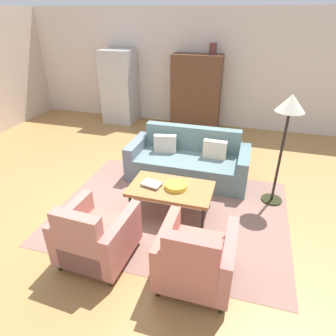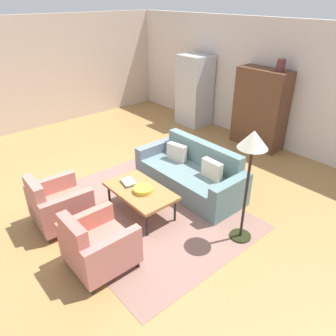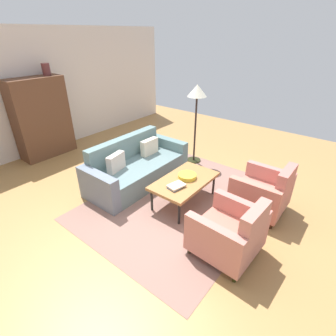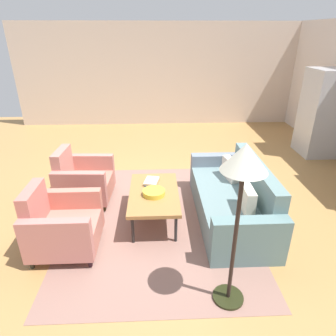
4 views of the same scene
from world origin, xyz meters
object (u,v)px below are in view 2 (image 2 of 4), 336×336
Objects in this scene: fruit_bowl at (143,190)px; cabinet at (260,109)px; armchair_right at (96,247)px; coffee_table at (140,191)px; book_stack at (128,182)px; floor_lamp at (252,150)px; vase_tall at (281,65)px; couch at (192,175)px; refrigerator at (195,91)px; armchair_left at (57,206)px.

cabinet reaches higher than fruit_bowl.
fruit_bowl is (-0.52, 1.17, 0.14)m from armchair_right.
fruit_bowl is (0.08, -0.00, 0.07)m from coffee_table.
book_stack is 0.18× the size of floor_lamp.
vase_tall is at bearing 97.92° from armchair_right.
cabinet is 1.08m from vase_tall.
couch is 1.22× the size of floor_lamp.
coffee_table is 0.11m from fruit_bowl.
cabinet is at bearing 122.19° from floor_lamp.
refrigerator is at bearing 123.82° from coffee_table.
cabinet is (-0.49, 3.75, 0.41)m from fruit_bowl.
couch is 8.28× the size of vase_tall.
floor_lamp is (2.07, 1.93, 1.10)m from armchair_left.
armchair_right reaches higher than fruit_bowl.
cabinet is (0.19, 4.92, 0.56)m from armchair_left.
vase_tall reaches higher than cabinet.
floor_lamp reaches higher than coffee_table.
cabinet is 3.57m from floor_lamp.
floor_lamp is (1.53, -2.98, -0.48)m from vase_tall.
armchair_left is at bearing -92.24° from cabinet.
armchair_left is 4.95m from cabinet.
vase_tall is (0.22, 3.78, 1.45)m from book_stack.
vase_tall reaches higher than armchair_right.
cabinet reaches higher than armchair_right.
book_stack is at bearing -88.03° from cabinet.
armchair_left is at bearing -69.07° from refrigerator.
armchair_left is 0.51× the size of floor_lamp.
armchair_left is at bearing -105.92° from book_stack.
cabinet reaches higher than armchair_left.
floor_lamp is (0.87, 1.93, 1.10)m from armchair_right.
fruit_bowl is 0.36m from book_stack.
armchair_left reaches higher than book_stack.
coffee_table is at bearing 117.47° from armchair_right.
coffee_table is at bearing 65.58° from armchair_left.
armchair_right is (0.60, -1.17, -0.07)m from coffee_table.
armchair_right is 5.05m from cabinet.
couch is 1.27m from book_stack.
armchair_right reaches higher than couch.
vase_tall is (-0.06, 3.75, 1.51)m from coffee_table.
vase_tall is at bearing 86.67° from book_stack.
fruit_bowl is 4.02m from vase_tall.
cabinet is (-1.01, 4.92, 0.56)m from armchair_right.
fruit_bowl is (0.68, 1.17, 0.14)m from armchair_left.
couch is 1.17× the size of cabinet.
armchair_left is at bearing 75.55° from couch.
fruit_bowl is 1.02× the size of book_stack.
book_stack is at bearing 76.99° from couch.
floor_lamp is at bearing 65.97° from armchair_right.
coffee_table is 1.95m from floor_lamp.
couch is 2.39× the size of armchair_left.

